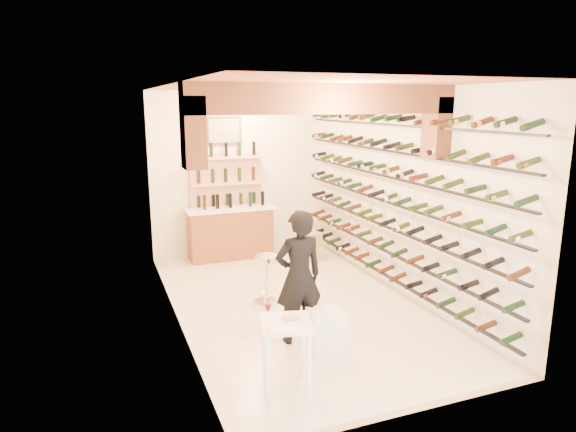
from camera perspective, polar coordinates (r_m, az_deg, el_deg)
The scene contains 11 objects.
ground at distance 7.81m, azimuth 0.80°, elevation -9.81°, with size 6.00×6.00×0.00m, color silver.
room_shell at distance 7.01m, azimuth 1.65°, elevation 6.67°, with size 3.52×6.02×3.21m.
wine_rack at distance 8.04m, azimuth 11.02°, elevation 2.14°, with size 0.32×5.70×2.56m.
back_counter at distance 9.95m, azimuth -6.48°, elevation -1.70°, with size 1.70×0.62×1.29m.
back_shelving at distance 10.04m, azimuth -6.92°, elevation 2.13°, with size 1.40×0.31×2.73m.
tasting_table at distance 5.44m, azimuth -0.20°, elevation -13.03°, with size 0.64×0.64×0.92m.
white_stool at distance 6.37m, azimuth 4.22°, elevation -12.73°, with size 0.40×0.40×0.50m, color white.
person at distance 6.36m, azimuth 1.22°, elevation -6.85°, with size 0.63×0.41×1.71m, color black.
chrome_barstool at distance 7.69m, azimuth -2.45°, elevation -6.73°, with size 0.39×0.39×0.75m.
crate_lower at distance 9.90m, azimuth 2.43°, elevation -4.05°, with size 0.47×0.33×0.28m, color tan.
crate_upper at distance 9.83m, azimuth 2.44°, elevation -2.58°, with size 0.41×0.28×0.24m, color tan.
Camera 1 is at (-2.69, -6.70, 2.97)m, focal length 31.65 mm.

